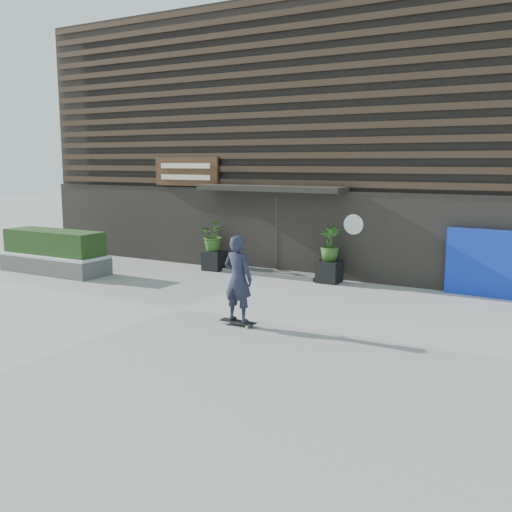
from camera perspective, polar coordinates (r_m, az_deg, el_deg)
The scene contains 12 objects.
ground at distance 13.34m, azimuth -7.76°, elevation -5.16°, with size 80.00×80.00×0.00m, color #9B9992.
entrance_step at distance 17.12m, azimuth 1.58°, elevation -1.65°, with size 3.00×0.80×0.12m, color #4E4E4C.
planter_pot_left at distance 17.87m, azimuth -4.11°, elevation -0.43°, with size 0.60×0.60×0.60m, color black.
bamboo_left at distance 17.75m, azimuth -4.14°, elevation 2.05°, with size 0.86×0.75×0.96m, color #2D591E.
planter_pot_right at distance 16.11m, azimuth 7.23°, elevation -1.55°, with size 0.60×0.60×0.60m, color black.
bamboo_right at distance 15.98m, azimuth 7.29°, elevation 1.19°, with size 0.54×0.54×0.96m, color #2D591E.
raised_bed at distance 18.45m, azimuth -19.19°, elevation -0.77°, with size 3.50×1.20×0.50m, color #4F4F4D.
snow_layer at distance 18.41m, azimuth -19.24°, elevation 0.11°, with size 3.50×1.20×0.08m, color silver.
hedge at distance 18.35m, azimuth -19.30°, elevation 1.32°, with size 3.30×1.00×0.70m, color #1B3814.
blue_tarp at distance 15.29m, azimuth 21.48°, elevation -0.66°, with size 1.79×0.12×1.68m, color #0D25AD.
building at distance 21.70m, azimuth 8.40°, elevation 10.99°, with size 18.00×11.00×8.00m.
skateboarder at distance 11.67m, azimuth -1.79°, elevation -2.27°, with size 0.78×0.46×1.86m.
Camera 1 is at (7.86, -10.26, 3.31)m, focal length 40.56 mm.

